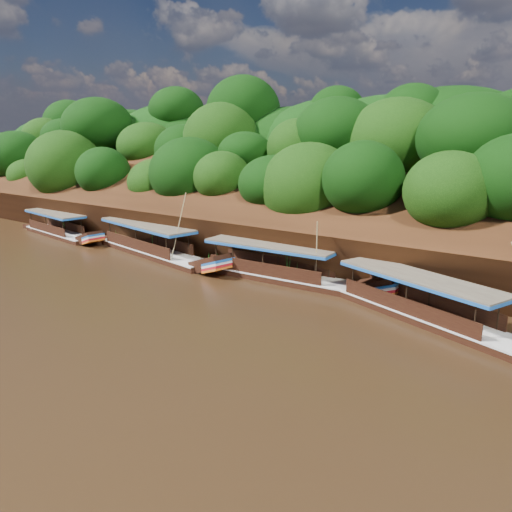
{
  "coord_description": "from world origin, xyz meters",
  "views": [
    {
      "loc": [
        19.95,
        -20.89,
        10.36
      ],
      "look_at": [
        -0.79,
        7.0,
        1.85
      ],
      "focal_mm": 35.0,
      "sensor_mm": 36.0,
      "label": 1
    }
  ],
  "objects_px": {
    "boat_0": "(441,317)",
    "boat_3": "(62,232)",
    "boat_1": "(289,274)",
    "boat_2": "(159,250)"
  },
  "relations": [
    {
      "from": "boat_2",
      "to": "boat_3",
      "type": "distance_m",
      "value": 14.5
    },
    {
      "from": "boat_0",
      "to": "boat_2",
      "type": "bearing_deg",
      "value": -164.07
    },
    {
      "from": "boat_0",
      "to": "boat_2",
      "type": "height_order",
      "value": "boat_2"
    },
    {
      "from": "boat_2",
      "to": "boat_3",
      "type": "relative_size",
      "value": 1.27
    },
    {
      "from": "boat_0",
      "to": "boat_1",
      "type": "relative_size",
      "value": 0.99
    },
    {
      "from": "boat_2",
      "to": "boat_3",
      "type": "height_order",
      "value": "boat_2"
    },
    {
      "from": "boat_0",
      "to": "boat_3",
      "type": "height_order",
      "value": "boat_0"
    },
    {
      "from": "boat_1",
      "to": "boat_2",
      "type": "relative_size",
      "value": 0.89
    },
    {
      "from": "boat_0",
      "to": "boat_1",
      "type": "distance_m",
      "value": 11.59
    },
    {
      "from": "boat_0",
      "to": "boat_2",
      "type": "relative_size",
      "value": 0.88
    }
  ]
}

